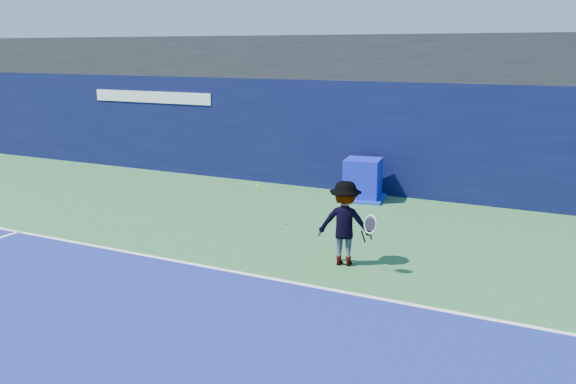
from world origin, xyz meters
TOP-DOWN VIEW (x-y plane):
  - ground at (0.00, 0.00)m, footprint 80.00×80.00m
  - baseline at (0.00, 3.00)m, footprint 24.00×0.10m
  - stadium_band at (0.00, 11.50)m, footprint 36.00×3.00m
  - back_wall_assembly at (-0.00, 10.50)m, footprint 36.00×1.03m
  - equipment_cart at (0.41, 9.27)m, footprint 1.29×1.29m
  - tennis_player at (1.97, 4.31)m, footprint 1.28×0.78m
  - tennis_ball at (-0.71, 5.78)m, footprint 0.06×0.06m

SIDE VIEW (x-z plane):
  - ground at x=0.00m, z-range 0.00..0.00m
  - baseline at x=0.00m, z-range 0.01..0.01m
  - equipment_cart at x=0.41m, z-range -0.05..1.02m
  - tennis_player at x=1.97m, z-range 0.00..1.54m
  - tennis_ball at x=-0.71m, z-range 0.88..0.94m
  - back_wall_assembly at x=0.00m, z-range 0.00..3.00m
  - stadium_band at x=0.00m, z-range 3.00..4.20m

